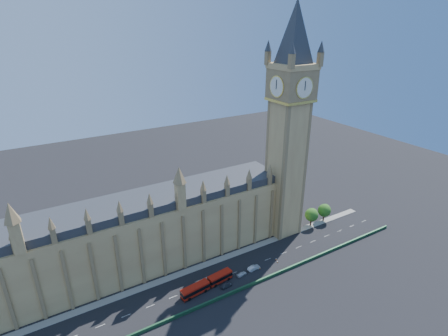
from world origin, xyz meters
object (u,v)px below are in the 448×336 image
car_white (242,274)px  car_grey (226,285)px  car_silver (254,268)px  red_bus (207,284)px

car_white → car_grey: bearing=99.1°
car_grey → car_silver: bearing=-85.7°
red_bus → car_grey: bearing=-32.1°
car_grey → car_silver: (13.69, 2.70, 0.10)m
car_silver → red_bus: bearing=86.2°
car_grey → red_bus: bearing=57.4°
red_bus → car_white: bearing=-8.9°
red_bus → car_silver: size_ratio=4.06×
red_bus → car_silver: 19.75m
car_silver → car_white: car_silver is taller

